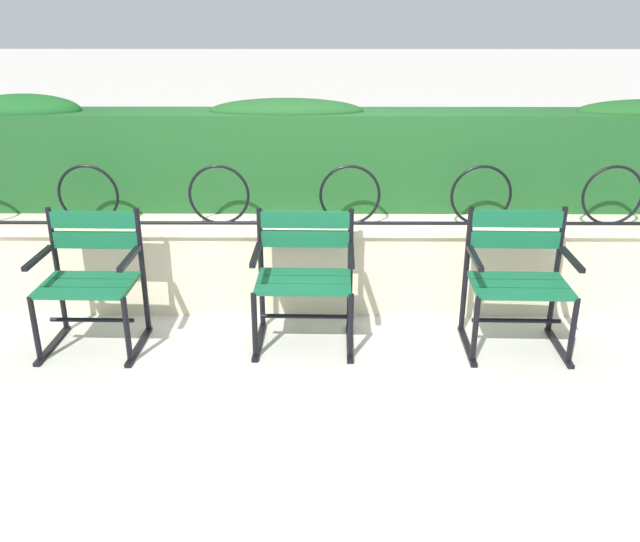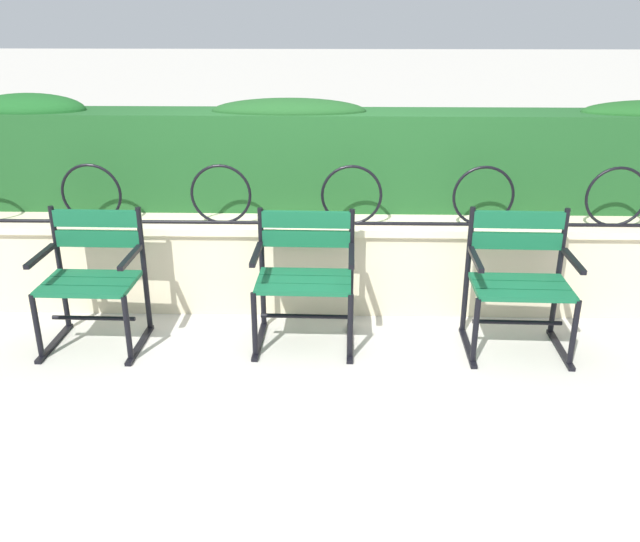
% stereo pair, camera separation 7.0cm
% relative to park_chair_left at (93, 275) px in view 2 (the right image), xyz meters
% --- Properties ---
extents(ground_plane, '(60.00, 60.00, 0.00)m').
position_rel_park_chair_left_xyz_m(ground_plane, '(1.45, -0.15, -0.47)').
color(ground_plane, '#BCB7AD').
extents(stone_wall, '(8.33, 0.41, 0.65)m').
position_rel_park_chair_left_xyz_m(stone_wall, '(1.45, 0.58, -0.14)').
color(stone_wall, beige).
rests_on(stone_wall, ground).
extents(iron_arch_fence, '(7.77, 0.02, 0.42)m').
position_rel_park_chair_left_xyz_m(iron_arch_fence, '(1.24, 0.51, 0.37)').
color(iron_arch_fence, black).
rests_on(iron_arch_fence, stone_wall).
extents(hedge_row, '(8.17, 0.45, 0.82)m').
position_rel_park_chair_left_xyz_m(hedge_row, '(1.45, 0.99, 0.56)').
color(hedge_row, '#1E5123').
rests_on(hedge_row, stone_wall).
extents(park_chair_left, '(0.62, 0.53, 0.87)m').
position_rel_park_chair_left_xyz_m(park_chair_left, '(0.00, 0.00, 0.00)').
color(park_chair_left, '#145B38').
rests_on(park_chair_left, ground).
extents(park_chair_centre, '(0.64, 0.53, 0.85)m').
position_rel_park_chair_left_xyz_m(park_chair_centre, '(1.35, 0.06, -0.00)').
color(park_chair_centre, '#145B38').
rests_on(park_chair_centre, ground).
extents(park_chair_right, '(0.64, 0.54, 0.88)m').
position_rel_park_chair_left_xyz_m(park_chair_right, '(2.70, 0.01, 0.00)').
color(park_chair_right, '#145B38').
rests_on(park_chair_right, ground).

